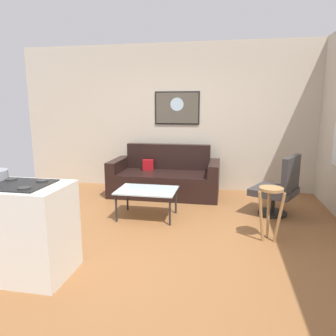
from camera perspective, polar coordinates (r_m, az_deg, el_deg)
name	(u,v)px	position (r m, az deg, el deg)	size (l,w,h in m)	color
ground	(148,236)	(4.14, -3.65, -12.24)	(6.40, 6.40, 0.04)	brown
back_wall	(178,118)	(6.17, 1.80, 9.18)	(6.40, 0.05, 2.80)	beige
couch	(165,179)	(5.78, -0.53, -2.00)	(1.97, 0.90, 0.91)	black
coffee_table	(147,192)	(4.59, -3.86, -4.39)	(0.86, 0.61, 0.43)	silver
armchair	(280,188)	(4.93, 19.74, -3.41)	(0.81, 0.82, 0.92)	black
bar_stool	(270,201)	(3.98, 18.24, -5.83)	(0.33, 0.32, 0.67)	#A47846
wall_painting	(177,108)	(6.13, 1.67, 10.93)	(0.87, 0.03, 0.63)	black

